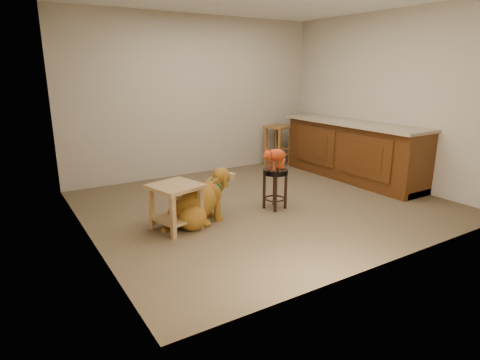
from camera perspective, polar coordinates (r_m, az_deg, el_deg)
floor at (r=5.41m, az=3.55°, el=-3.36°), size 4.50×4.00×0.01m
room_shell at (r=5.12m, az=3.87°, el=14.68°), size 4.54×4.04×2.62m
cabinet_run at (r=6.78m, az=15.67°, el=3.80°), size 0.70×2.56×0.94m
padded_stool at (r=5.13m, az=5.02°, el=-0.11°), size 0.32×0.32×0.52m
wood_stool at (r=7.50m, az=5.42°, el=5.00°), size 0.49×0.49×0.75m
side_table at (r=4.51m, az=-9.09°, el=-2.83°), size 0.61×0.61×0.52m
golden_retriever at (r=4.68m, az=-5.87°, el=-3.30°), size 1.04×0.55×0.66m
tabby_kitten at (r=5.05m, az=5.01°, el=3.42°), size 0.48×0.26×0.32m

